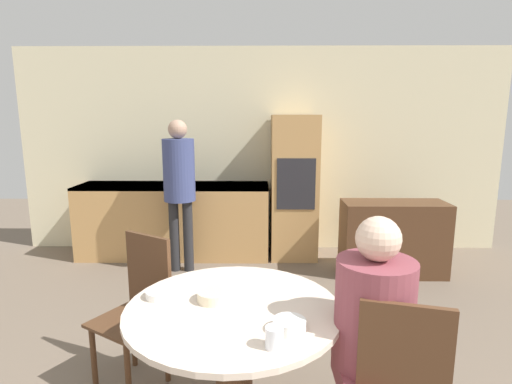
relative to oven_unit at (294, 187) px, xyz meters
name	(u,v)px	position (x,y,z in m)	size (l,w,h in m)	color
wall_back	(261,151)	(-0.41, 0.34, 0.42)	(6.22, 0.05, 2.60)	beige
kitchen_counter	(175,219)	(-1.49, -0.01, -0.41)	(2.35, 0.60, 0.91)	tan
oven_unit	(294,187)	(0.00, 0.00, 0.00)	(0.56, 0.59, 1.76)	tan
sideboard	(393,238)	(1.06, -0.59, -0.47)	(1.12, 0.45, 0.82)	#51331E
dining_table	(234,352)	(-0.55, -2.95, -0.37)	(1.11, 1.11, 0.77)	#51331E
chair_far_left	(140,302)	(-1.20, -2.45, -0.33)	(0.55, 0.55, 0.98)	#51331E
person_seated	(375,332)	(0.12, -3.15, -0.13)	(0.37, 0.44, 1.29)	#262628
person_standing	(179,179)	(-1.31, -0.52, 0.18)	(0.35, 0.35, 1.71)	#262628
cup	(274,337)	(-0.35, -3.33, -0.06)	(0.08, 0.08, 0.09)	silver
bowl_near	(214,296)	(-0.66, -2.89, -0.08)	(0.17, 0.17, 0.05)	beige
bowl_centre	(161,294)	(-0.95, -2.85, -0.09)	(0.16, 0.16, 0.04)	white
bowl_far	(289,325)	(-0.28, -3.19, -0.08)	(0.15, 0.15, 0.05)	white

